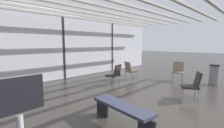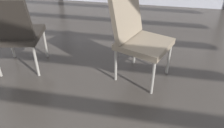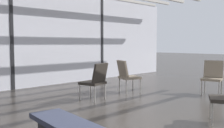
{
  "view_description": "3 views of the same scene",
  "coord_description": "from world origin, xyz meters",
  "px_view_note": "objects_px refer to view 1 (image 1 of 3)",
  "views": [
    {
      "loc": [
        -4.26,
        -2.07,
        1.73
      ],
      "look_at": [
        0.3,
        2.19,
        0.94
      ],
      "focal_mm": 26.12,
      "sensor_mm": 36.0,
      "label": 1
    },
    {
      "loc": [
        2.11,
        0.5,
        1.41
      ],
      "look_at": [
        1.9,
        1.54,
        0.75
      ],
      "focal_mm": 35.17,
      "sensor_mm": 36.0,
      "label": 2
    },
    {
      "loc": [
        -3.44,
        -2.22,
        1.31
      ],
      "look_at": [
        1.45,
        2.61,
        0.79
      ],
      "focal_mm": 43.19,
      "sensor_mm": 36.0,
      "label": 3
    }
  ],
  "objects_px": {
    "parked_airplane": "(33,37)",
    "lounge_chair_3": "(130,69)",
    "lounge_chair_0": "(115,73)",
    "lounge_chair_1": "(178,70)",
    "waiting_bench": "(122,109)",
    "trash_bin": "(214,75)",
    "lounge_chair_2": "(193,84)"
  },
  "relations": [
    {
      "from": "parked_airplane",
      "to": "lounge_chair_3",
      "type": "bearing_deg",
      "value": -75.91
    },
    {
      "from": "lounge_chair_0",
      "to": "lounge_chair_1",
      "type": "bearing_deg",
      "value": 137.07
    },
    {
      "from": "parked_airplane",
      "to": "lounge_chair_0",
      "type": "xyz_separation_m",
      "value": [
        0.46,
        -7.09,
        -1.65
      ]
    },
    {
      "from": "lounge_chair_1",
      "to": "parked_airplane",
      "type": "bearing_deg",
      "value": -175.02
    },
    {
      "from": "parked_airplane",
      "to": "lounge_chair_0",
      "type": "height_order",
      "value": "parked_airplane"
    },
    {
      "from": "waiting_bench",
      "to": "trash_bin",
      "type": "xyz_separation_m",
      "value": [
        5.34,
        -0.61,
        0.07
      ]
    },
    {
      "from": "trash_bin",
      "to": "lounge_chair_0",
      "type": "bearing_deg",
      "value": 134.14
    },
    {
      "from": "lounge_chair_2",
      "to": "lounge_chair_3",
      "type": "distance_m",
      "value": 3.24
    },
    {
      "from": "lounge_chair_3",
      "to": "lounge_chair_0",
      "type": "bearing_deg",
      "value": 119.16
    },
    {
      "from": "lounge_chair_2",
      "to": "waiting_bench",
      "type": "distance_m",
      "value": 2.84
    },
    {
      "from": "lounge_chair_2",
      "to": "trash_bin",
      "type": "distance_m",
      "value": 2.56
    },
    {
      "from": "lounge_chair_2",
      "to": "waiting_bench",
      "type": "bearing_deg",
      "value": -39.75
    },
    {
      "from": "lounge_chair_2",
      "to": "lounge_chair_1",
      "type": "bearing_deg",
      "value": -178.22
    },
    {
      "from": "trash_bin",
      "to": "parked_airplane",
      "type": "bearing_deg",
      "value": 108.47
    },
    {
      "from": "lounge_chair_0",
      "to": "waiting_bench",
      "type": "bearing_deg",
      "value": 31.85
    },
    {
      "from": "parked_airplane",
      "to": "lounge_chair_1",
      "type": "height_order",
      "value": "parked_airplane"
    },
    {
      "from": "lounge_chair_3",
      "to": "lounge_chair_1",
      "type": "bearing_deg",
      "value": -119.55
    },
    {
      "from": "lounge_chair_3",
      "to": "parked_airplane",
      "type": "bearing_deg",
      "value": 35.74
    },
    {
      "from": "lounge_chair_1",
      "to": "lounge_chair_3",
      "type": "height_order",
      "value": "same"
    },
    {
      "from": "lounge_chair_1",
      "to": "lounge_chair_2",
      "type": "distance_m",
      "value": 2.7
    },
    {
      "from": "lounge_chair_1",
      "to": "waiting_bench",
      "type": "relative_size",
      "value": 0.52
    },
    {
      "from": "lounge_chair_3",
      "to": "trash_bin",
      "type": "xyz_separation_m",
      "value": [
        1.63,
        -3.16,
        -0.06
      ]
    },
    {
      "from": "parked_airplane",
      "to": "trash_bin",
      "type": "height_order",
      "value": "parked_airplane"
    },
    {
      "from": "lounge_chair_0",
      "to": "waiting_bench",
      "type": "distance_m",
      "value": 3.41
    },
    {
      "from": "lounge_chair_0",
      "to": "trash_bin",
      "type": "distance_m",
      "value": 4.17
    },
    {
      "from": "lounge_chair_2",
      "to": "waiting_bench",
      "type": "height_order",
      "value": "lounge_chair_2"
    },
    {
      "from": "parked_airplane",
      "to": "lounge_chair_0",
      "type": "relative_size",
      "value": 15.58
    },
    {
      "from": "trash_bin",
      "to": "lounge_chair_2",
      "type": "bearing_deg",
      "value": 178.62
    },
    {
      "from": "lounge_chair_2",
      "to": "parked_airplane",
      "type": "bearing_deg",
      "value": -113.9
    },
    {
      "from": "trash_bin",
      "to": "lounge_chair_1",
      "type": "bearing_deg",
      "value": 99.21
    },
    {
      "from": "lounge_chair_1",
      "to": "lounge_chair_0",
      "type": "bearing_deg",
      "value": -135.37
    },
    {
      "from": "lounge_chair_1",
      "to": "lounge_chair_3",
      "type": "xyz_separation_m",
      "value": [
        -1.4,
        1.74,
        0.0
      ]
    }
  ]
}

